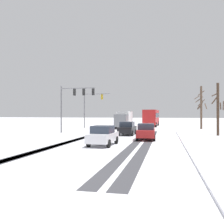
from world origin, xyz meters
The scene contains 15 objects.
ground_plane centered at (0.00, 0.00, 0.00)m, with size 300.00×300.00×0.00m, color white.
wheel_track_left_lane centered at (-2.63, 13.39, 0.00)m, with size 1.00×29.47×0.01m, color #424247.
wheel_track_right_lane centered at (4.52, 13.39, 0.00)m, with size 0.75×29.47×0.01m, color #424247.
wheel_track_center centered at (-2.63, 13.39, 0.00)m, with size 0.70×29.47×0.01m, color #424247.
wheel_track_oncoming centered at (3.48, 13.39, 0.00)m, with size 0.72×29.47×0.01m, color #424247.
sidewalk_kerb_right centered at (9.50, 12.05, 0.06)m, with size 4.00×29.47×0.12m, color white.
traffic_signal_near_left centered at (-6.16, 22.80, 4.75)m, with size 4.96×0.40×6.50m.
traffic_signal_far_left centered at (-6.85, 32.73, 4.35)m, with size 4.79×0.40×6.50m.
car_black_lead centered at (1.50, 20.71, 0.82)m, with size 1.92×4.14×1.62m.
car_red_second centered at (4.17, 15.68, 0.82)m, with size 1.95×4.16×1.62m.
car_white_third centered at (1.06, 10.40, 0.82)m, with size 1.96×4.16×1.62m.
bus_oncoming centered at (3.18, 43.05, 1.99)m, with size 2.93×11.07×3.38m.
box_truck_delivery centered at (-1.22, 34.46, 1.63)m, with size 2.32×7.41×3.02m.
bare_tree_sidewalk_mid centered at (12.20, 22.27, 3.25)m, with size 1.50×1.48×6.28m.
bare_tree_sidewalk_far centered at (12.02, 35.11, 3.82)m, with size 2.21×2.19×7.31m.
Camera 1 is at (6.07, -9.22, 2.59)m, focal length 39.63 mm.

